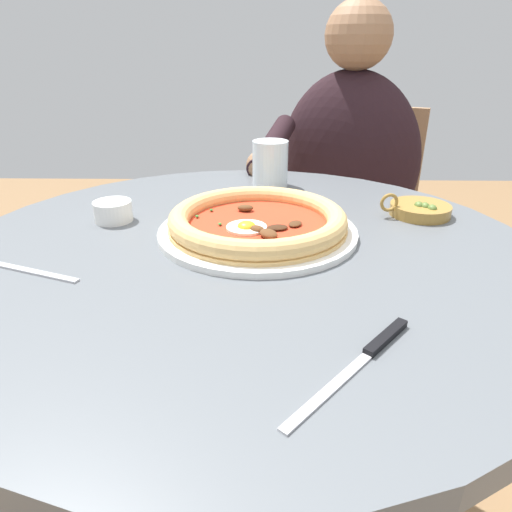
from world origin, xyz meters
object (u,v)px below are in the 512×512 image
steak_knife (369,353)px  cafe_chair_diner (352,211)px  dining_table (244,316)px  fork_utensil (26,270)px  pizza_on_plate (258,223)px  ramekin_capers (113,210)px  olive_pan (420,209)px  water_glass (270,167)px  diner_person (341,227)px

steak_knife → cafe_chair_diner: bearing=170.0°
dining_table → fork_utensil: bearing=-71.4°
pizza_on_plate → steak_knife: (0.32, 0.11, -0.02)m
ramekin_capers → olive_pan: olive_pan is taller
water_glass → fork_utensil: size_ratio=0.58×
pizza_on_plate → fork_utensil: bearing=-66.1°
ramekin_capers → diner_person: bearing=138.2°
pizza_on_plate → ramekin_capers: size_ratio=4.92×
ramekin_capers → cafe_chair_diner: bearing=141.1°
pizza_on_plate → olive_pan: bearing=108.2°
steak_knife → fork_utensil: steak_knife is taller
water_glass → olive_pan: (0.18, 0.27, -0.03)m
dining_table → pizza_on_plate: size_ratio=2.85×
ramekin_capers → dining_table: bearing=66.8°
steak_knife → diner_person: size_ratio=0.15×
diner_person → cafe_chair_diner: 0.14m
pizza_on_plate → ramekin_capers: 0.26m
dining_table → cafe_chair_diner: size_ratio=1.10×
water_glass → dining_table: bearing=-8.0°
ramekin_capers → fork_utensil: size_ratio=0.39×
ramekin_capers → diner_person: (-0.56, 0.50, -0.25)m
diner_person → cafe_chair_diner: bearing=156.8°
ramekin_capers → cafe_chair_diner: (-0.68, 0.55, -0.24)m
steak_knife → cafe_chair_diner: (-1.06, 0.19, -0.22)m
diner_person → fork_utensil: bearing=-36.6°
dining_table → steak_knife: (0.27, 0.14, 0.13)m
pizza_on_plate → diner_person: size_ratio=0.29×
diner_person → dining_table: bearing=-22.3°
dining_table → water_glass: 0.36m
ramekin_capers → cafe_chair_diner: size_ratio=0.08×
steak_knife → olive_pan: size_ratio=1.25×
water_glass → steak_knife: size_ratio=0.59×
pizza_on_plate → diner_person: bearing=158.1°
ramekin_capers → fork_utensil: 0.21m
olive_pan → fork_utensil: (0.23, -0.60, -0.01)m
pizza_on_plate → ramekin_capers: pizza_on_plate is taller
pizza_on_plate → steak_knife: 0.34m
pizza_on_plate → ramekin_capers: bearing=-102.8°
steak_knife → dining_table: bearing=-153.5°
ramekin_capers → pizza_on_plate: bearing=77.2°
dining_table → diner_person: 0.71m
pizza_on_plate → water_glass: size_ratio=3.30×
steak_knife → olive_pan: bearing=157.1°
dining_table → steak_knife: 0.33m
diner_person → pizza_on_plate: bearing=-21.9°
dining_table → steak_knife: size_ratio=5.58×
olive_pan → cafe_chair_diner: (-0.65, 0.01, -0.23)m
dining_table → fork_utensil: (0.10, -0.29, 0.13)m
dining_table → cafe_chair_diner: bearing=157.6°
steak_knife → cafe_chair_diner: 1.10m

